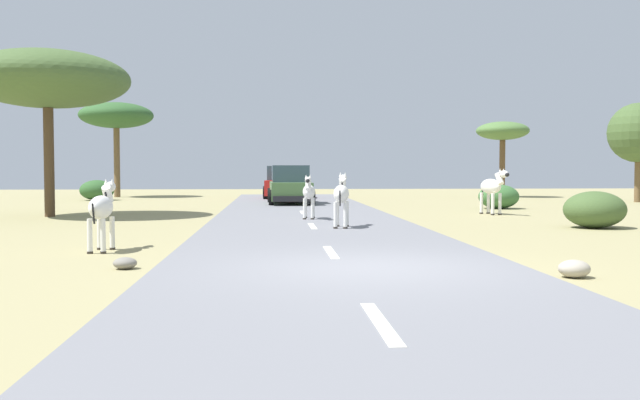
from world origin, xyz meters
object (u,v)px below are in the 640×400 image
at_px(zebra_2, 341,195).
at_px(car_0, 290,186).
at_px(tree_4, 639,133).
at_px(rock_0, 125,263).
at_px(bush_2, 499,197).
at_px(tree_0, 48,80).
at_px(tree_2, 116,116).
at_px(zebra_0, 309,192).
at_px(bush_3, 595,210).
at_px(zebra_1, 102,208).
at_px(zebra_3, 492,187).
at_px(car_1, 284,183).
at_px(tree_1, 503,132).
at_px(bush_0, 97,190).
at_px(rock_2, 574,269).

distance_m(zebra_2, car_0, 13.10).
xyz_separation_m(zebra_2, tree_4, (16.01, 14.17, 2.45)).
bearing_deg(rock_0, bush_2, 54.48).
relative_size(tree_0, tree_2, 1.03).
distance_m(zebra_0, bush_3, 8.41).
height_order(tree_2, tree_4, tree_2).
bearing_deg(zebra_1, tree_4, 44.02).
xyz_separation_m(zebra_3, car_1, (-7.18, 13.51, -0.13)).
bearing_deg(bush_2, car_0, 155.15).
relative_size(zebra_1, rock_0, 3.98).
height_order(zebra_3, tree_0, tree_0).
relative_size(tree_1, tree_2, 0.80).
bearing_deg(car_1, tree_2, 166.33).
height_order(car_1, tree_0, tree_0).
distance_m(car_0, rock_0, 20.49).
relative_size(zebra_0, bush_2, 0.90).
distance_m(car_1, bush_2, 13.15).
relative_size(zebra_1, car_1, 0.34).
bearing_deg(car_0, tree_2, -44.34).
relative_size(tree_1, bush_2, 2.62).
relative_size(zebra_3, car_1, 0.38).
distance_m(zebra_3, car_1, 15.30).
distance_m(zebra_0, zebra_2, 3.30).
xyz_separation_m(zebra_1, bush_0, (-5.73, 22.69, -0.33)).
distance_m(tree_4, rock_0, 29.61).
relative_size(rock_0, rock_2, 0.81).
bearing_deg(car_0, tree_0, 40.54).
distance_m(tree_0, rock_0, 14.45).
height_order(car_0, car_1, same).
bearing_deg(zebra_3, bush_0, -50.86).
bearing_deg(car_0, zebra_3, 131.76).
relative_size(car_0, tree_2, 0.80).
relative_size(zebra_3, tree_0, 0.31).
relative_size(car_0, tree_4, 0.90).
height_order(tree_4, rock_0, tree_4).
height_order(tree_1, tree_4, tree_4).
xyz_separation_m(tree_1, bush_0, (-22.27, -2.34, -3.21)).
bearing_deg(zebra_1, zebra_2, 44.18).
relative_size(bush_2, rock_0, 4.33).
bearing_deg(bush_3, car_1, 113.17).
bearing_deg(rock_0, zebra_1, 110.89).
height_order(tree_2, rock_2, tree_2).
bearing_deg(rock_0, bush_3, 32.06).
bearing_deg(tree_2, tree_0, -85.22).
height_order(tree_2, bush_0, tree_2).
distance_m(zebra_3, car_0, 10.25).
height_order(tree_2, bush_3, tree_2).
xyz_separation_m(car_0, tree_2, (-9.78, 9.13, 3.82)).
distance_m(zebra_2, bush_3, 7.01).
height_order(zebra_0, tree_2, tree_2).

